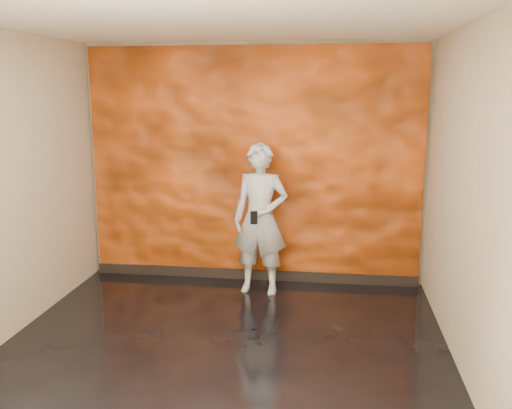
% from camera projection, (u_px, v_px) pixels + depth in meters
% --- Properties ---
extents(room, '(4.02, 4.02, 2.81)m').
position_uv_depth(room, '(220.00, 195.00, 4.78)').
color(room, black).
rests_on(room, ground).
extents(feature_wall, '(3.90, 0.06, 2.75)m').
position_uv_depth(feature_wall, '(253.00, 166.00, 6.68)').
color(feature_wall, orange).
rests_on(feature_wall, ground).
extents(baseboard, '(3.90, 0.04, 0.12)m').
position_uv_depth(baseboard, '(253.00, 274.00, 6.91)').
color(baseboard, black).
rests_on(baseboard, ground).
extents(man, '(0.66, 0.47, 1.69)m').
position_uv_depth(man, '(260.00, 219.00, 6.34)').
color(man, '#91969F').
rests_on(man, ground).
extents(phone, '(0.08, 0.04, 0.14)m').
position_uv_depth(phone, '(254.00, 218.00, 6.08)').
color(phone, black).
rests_on(phone, man).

